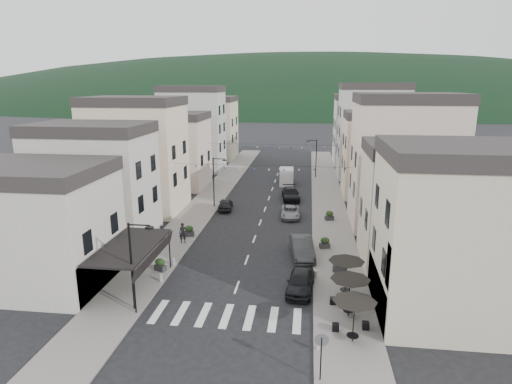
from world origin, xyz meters
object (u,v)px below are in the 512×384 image
(parked_car_d, at_px, (291,194))
(parked_car_e, at_px, (225,204))
(parked_car_b, at_px, (302,247))
(pedestrian_a, at_px, (183,233))
(parked_car_a, at_px, (300,281))
(pedestrian_b, at_px, (162,234))
(delivery_van, at_px, (287,176))
(parked_car_c, at_px, (290,212))

(parked_car_d, xyz_separation_m, parked_car_e, (-7.40, -5.33, -0.09))
(parked_car_b, relative_size, pedestrian_a, 2.63)
(parked_car_a, bearing_deg, parked_car_b, 95.22)
(parked_car_d, xyz_separation_m, pedestrian_b, (-11.12, -16.75, 0.16))
(pedestrian_b, bearing_deg, parked_car_b, 37.97)
(parked_car_d, distance_m, pedestrian_b, 20.10)
(parked_car_d, distance_m, parked_car_e, 9.12)
(delivery_van, height_order, pedestrian_a, delivery_van)
(parked_car_b, bearing_deg, delivery_van, 88.02)
(parked_car_b, height_order, parked_car_e, parked_car_b)
(parked_car_b, height_order, pedestrian_b, pedestrian_b)
(parked_car_d, bearing_deg, parked_car_e, -151.20)
(parked_car_a, bearing_deg, parked_car_d, 99.40)
(parked_car_c, height_order, delivery_van, delivery_van)
(parked_car_d, relative_size, parked_car_e, 1.33)
(parked_car_b, xyz_separation_m, parked_car_e, (-9.20, 12.96, -0.16))
(parked_car_d, distance_m, pedestrian_a, 19.05)
(pedestrian_a, bearing_deg, parked_car_a, -47.80)
(parked_car_a, height_order, delivery_van, delivery_van)
(parked_car_a, distance_m, parked_car_d, 24.69)
(parked_car_b, distance_m, parked_car_d, 18.38)
(parked_car_c, xyz_separation_m, parked_car_e, (-7.70, 1.98, 0.06))
(pedestrian_a, bearing_deg, parked_car_b, -20.19)
(parked_car_e, bearing_deg, pedestrian_b, 66.01)
(parked_car_c, bearing_deg, delivery_van, 91.58)
(parked_car_b, distance_m, pedestrian_b, 13.01)
(parked_car_b, bearing_deg, pedestrian_b, 165.31)
(parked_car_b, xyz_separation_m, pedestrian_b, (-12.92, 1.55, 0.09))
(parked_car_a, height_order, parked_car_c, parked_car_a)
(parked_car_a, bearing_deg, pedestrian_b, 153.86)
(parked_car_a, xyz_separation_m, parked_car_b, (0.00, 6.33, 0.07))
(parked_car_e, distance_m, pedestrian_b, 12.01)
(parked_car_b, xyz_separation_m, parked_car_c, (-1.50, 10.99, -0.21))
(pedestrian_a, distance_m, pedestrian_b, 1.98)
(parked_car_c, distance_m, pedestrian_a, 13.33)
(delivery_van, relative_size, pedestrian_a, 2.64)
(parked_car_c, bearing_deg, parked_car_d, 89.33)
(parked_car_b, xyz_separation_m, delivery_van, (-2.80, 27.18, 0.34))
(parked_car_a, distance_m, parked_car_b, 6.33)
(parked_car_c, xyz_separation_m, delivery_van, (-1.29, 16.19, 0.55))
(parked_car_c, bearing_deg, pedestrian_a, -138.11)
(parked_car_e, bearing_deg, parked_car_c, 159.66)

